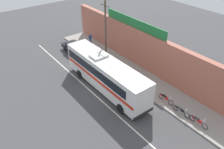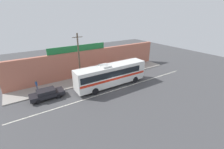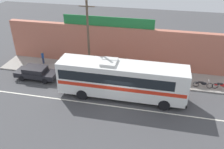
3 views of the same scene
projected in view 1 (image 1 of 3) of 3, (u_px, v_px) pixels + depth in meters
ground_plane at (99, 91)px, 24.87m from camera, size 70.00×70.00×0.00m
sidewalk_slab at (134, 75)px, 27.47m from camera, size 30.00×3.60×0.14m
storefront_facade at (148, 53)px, 27.28m from camera, size 30.00×0.70×4.80m
storefront_billboard at (134, 23)px, 27.48m from camera, size 10.45×0.12×1.10m
road_center_stripe at (93, 94)px, 24.46m from camera, size 30.00×0.14×0.01m
intercity_bus at (105, 73)px, 24.17m from camera, size 12.02×2.62×3.78m
parked_car at (74, 48)px, 32.04m from camera, size 4.54×1.91×1.37m
utility_pole at (106, 34)px, 27.04m from camera, size 1.60×0.22×8.28m
motorcycle_black at (198, 121)px, 20.23m from camera, size 1.92×0.56×0.94m
motorcycle_blue at (166, 98)px, 22.91m from camera, size 1.94×0.56×0.94m
motorcycle_green at (181, 110)px, 21.41m from camera, size 1.97×0.56×0.94m
pedestrian_far_left at (90, 38)px, 34.07m from camera, size 0.30×0.48×1.57m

